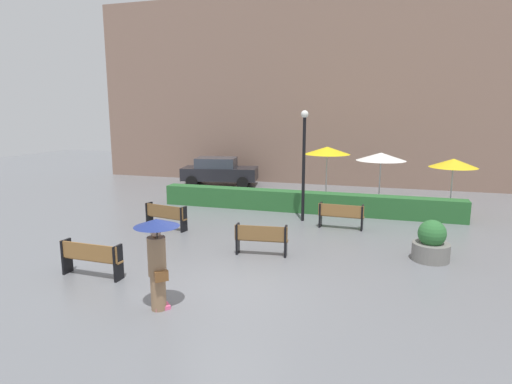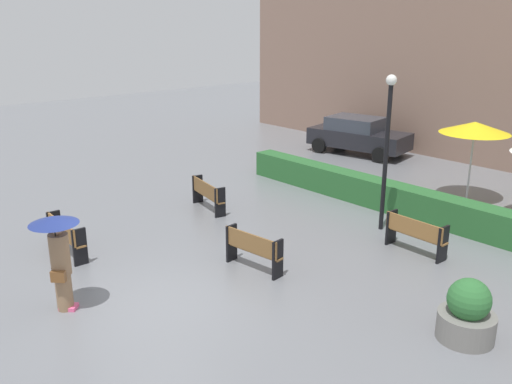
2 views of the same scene
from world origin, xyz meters
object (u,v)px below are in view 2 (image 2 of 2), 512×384
Objects in this scene: bench_near_left at (65,234)px; bench_back_row at (415,233)px; planter_pot at (467,314)px; patio_umbrella_yellow at (475,128)px; parked_car at (358,135)px; bench_mid_center at (253,248)px; lamp_post at (387,138)px; pedestrian_with_umbrella at (58,250)px; bench_far_left at (207,193)px.

bench_near_left is 1.06× the size of bench_back_row.
planter_pot is at bearing 24.72° from bench_near_left.
bench_back_row is 5.27m from patio_umbrella_yellow.
patio_umbrella_yellow is (-1.19, 4.79, 1.84)m from bench_back_row.
bench_mid_center is at bearing -62.55° from parked_car.
bench_mid_center is 4.81m from lamp_post.
bench_mid_center is 8.63m from patio_umbrella_yellow.
pedestrian_with_umbrella is 1.72× the size of planter_pot.
patio_umbrella_yellow is 7.08m from parked_car.
bench_mid_center is 4.23m from pedestrian_with_umbrella.
bench_mid_center is (4.06, -1.73, 0.01)m from bench_far_left.
lamp_post is at bearing 30.44° from bench_far_left.
pedestrian_with_umbrella is 0.79× the size of patio_umbrella_yellow.
patio_umbrella_yellow reaches higher than parked_car.
bench_near_left is at bearing -84.97° from bench_far_left.
pedestrian_with_umbrella is at bearing -105.07° from bench_mid_center.
bench_near_left is at bearing 156.05° from pedestrian_with_umbrella.
bench_mid_center is at bearing -117.98° from bench_back_row.
lamp_post reaches higher than parked_car.
bench_mid_center reaches higher than bench_back_row.
bench_far_left is 0.38× the size of parked_car.
bench_near_left is at bearing -111.25° from patio_umbrella_yellow.
bench_far_left is 1.09× the size of bench_mid_center.
patio_umbrella_yellow is (4.79, 6.68, 1.84)m from bench_far_left.
lamp_post reaches higher than bench_far_left.
bench_near_left is at bearing -81.64° from parked_car.
bench_mid_center is 0.37× the size of lamp_post.
parked_car is at bearing 107.11° from pedestrian_with_umbrella.
bench_near_left is 0.85× the size of pedestrian_with_umbrella.
bench_mid_center is at bearing -23.05° from bench_far_left.
bench_back_row is at bearing -25.62° from lamp_post.
bench_near_left is 8.52m from lamp_post.
patio_umbrella_yellow reaches higher than bench_far_left.
bench_mid_center is at bearing -95.22° from lamp_post.
bench_far_left is 4.42m from bench_mid_center.
lamp_post reaches higher than pedestrian_with_umbrella.
bench_far_left is at bearing 156.95° from bench_mid_center.
patio_umbrella_yellow is (0.33, 4.06, -0.19)m from lamp_post.
bench_near_left is at bearing -119.32° from lamp_post.
parked_car is (-7.61, 7.34, 0.29)m from bench_back_row.
planter_pot reaches higher than bench_near_left.
bench_back_row is at bearing 68.52° from pedestrian_with_umbrella.
lamp_post reaches higher than planter_pot.
planter_pot reaches higher than bench_back_row.
planter_pot reaches higher than bench_far_left.
pedestrian_with_umbrella reaches higher than parked_car.
bench_near_left is 0.67× the size of patio_umbrella_yellow.
bench_near_left is 1.09× the size of bench_mid_center.
bench_mid_center is 4.81m from planter_pot.
bench_back_row is at bearing 49.31° from bench_near_left.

